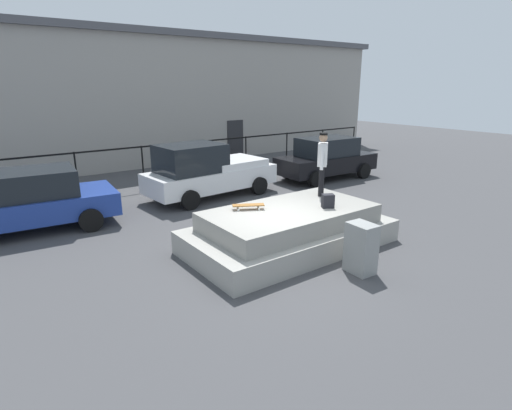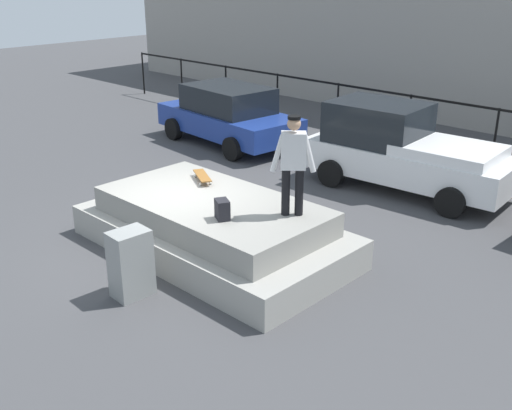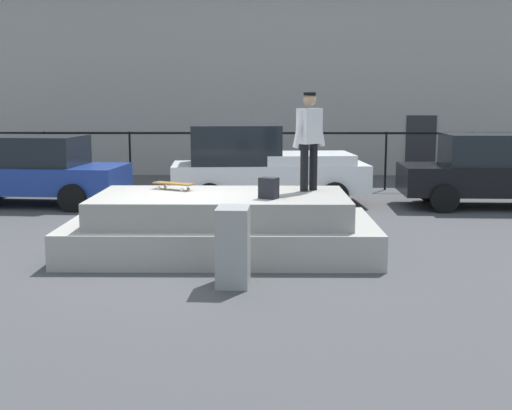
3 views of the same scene
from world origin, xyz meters
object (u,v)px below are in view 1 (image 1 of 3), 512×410
at_px(skateboard, 248,205).
at_px(car_blue_sedan_near, 28,200).
at_px(utility_box, 361,248).
at_px(backpack, 328,201).
at_px(car_white_pickup_mid, 207,171).
at_px(car_black_sedan_far, 327,158).
at_px(skateboarder, 322,160).

relative_size(skateboard, car_blue_sedan_near, 0.16).
bearing_deg(car_blue_sedan_near, utility_box, -53.69).
xyz_separation_m(backpack, car_white_pickup_mid, (-0.11, 5.71, -0.21)).
height_order(car_blue_sedan_near, car_white_pickup_mid, car_white_pickup_mid).
bearing_deg(car_white_pickup_mid, utility_box, -93.11).
distance_m(backpack, car_blue_sedan_near, 8.03).
bearing_deg(car_black_sedan_far, utility_box, -131.05).
bearing_deg(car_black_sedan_far, skateboard, -148.77).
bearing_deg(car_blue_sedan_near, backpack, -44.45).
bearing_deg(backpack, utility_box, 99.28).
bearing_deg(utility_box, car_blue_sedan_near, 129.33).
xyz_separation_m(car_white_pickup_mid, car_black_sedan_far, (5.52, -0.41, -0.07)).
xyz_separation_m(skateboard, backpack, (1.64, -1.02, 0.07)).
height_order(skateboarder, utility_box, skateboarder).
bearing_deg(skateboard, car_black_sedan_far, 31.23).
bearing_deg(skateboarder, utility_box, -116.32).
height_order(car_white_pickup_mid, utility_box, car_white_pickup_mid).
relative_size(car_white_pickup_mid, utility_box, 4.39).
distance_m(skateboard, car_blue_sedan_near, 6.15).
bearing_deg(car_blue_sedan_near, skateboard, -48.41).
xyz_separation_m(skateboarder, car_white_pickup_mid, (-0.81, 4.78, -1.00)).
relative_size(car_blue_sedan_near, utility_box, 4.25).
xyz_separation_m(skateboarder, car_black_sedan_far, (4.71, 4.37, -1.07)).
height_order(car_blue_sedan_near, car_black_sedan_far, car_black_sedan_far).
height_order(skateboarder, backpack, skateboarder).
xyz_separation_m(skateboard, car_black_sedan_far, (7.05, 4.28, -0.21)).
relative_size(backpack, car_white_pickup_mid, 0.07).
height_order(skateboard, backpack, backpack).
bearing_deg(skateboard, utility_box, -65.53).
bearing_deg(backpack, car_blue_sedan_near, -16.54).
distance_m(skateboarder, utility_box, 3.04).
relative_size(backpack, utility_box, 0.31).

